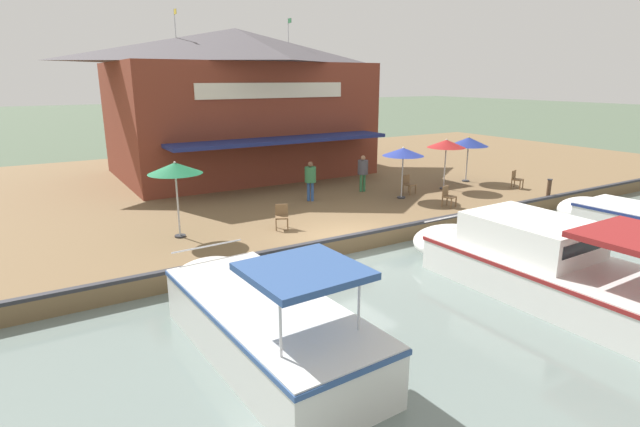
% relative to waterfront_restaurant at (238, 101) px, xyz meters
% --- Properties ---
extents(ground_plane, '(220.00, 220.00, 0.00)m').
position_rel_waterfront_restaurant_xyz_m(ground_plane, '(13.11, -1.67, -4.46)').
color(ground_plane, '#4C5B47').
extents(quay_deck, '(22.00, 56.00, 0.60)m').
position_rel_waterfront_restaurant_xyz_m(quay_deck, '(2.11, -1.67, -4.16)').
color(quay_deck, brown).
rests_on(quay_deck, ground).
extents(quay_edge_fender, '(0.20, 50.40, 0.10)m').
position_rel_waterfront_restaurant_xyz_m(quay_edge_fender, '(13.01, -1.67, -3.81)').
color(quay_edge_fender, '#2D2D33').
rests_on(quay_edge_fender, quay_deck).
extents(waterfront_restaurant, '(10.59, 13.17, 8.34)m').
position_rel_waterfront_restaurant_xyz_m(waterfront_restaurant, '(0.00, 0.00, 0.00)').
color(waterfront_restaurant, brown).
rests_on(waterfront_restaurant, quay_deck).
extents(patio_umbrella_far_corner, '(1.74, 1.74, 2.52)m').
position_rel_waterfront_restaurant_xyz_m(patio_umbrella_far_corner, '(10.01, -6.37, -1.57)').
color(patio_umbrella_far_corner, '#B7B7B7').
rests_on(patio_umbrella_far_corner, quay_deck).
extents(patio_umbrella_near_quay_edge, '(1.77, 1.77, 2.37)m').
position_rel_waterfront_restaurant_xyz_m(patio_umbrella_near_quay_edge, '(9.19, 6.44, -1.72)').
color(patio_umbrella_near_quay_edge, '#B7B7B7').
rests_on(patio_umbrella_near_quay_edge, quay_deck).
extents(patio_umbrella_mid_patio_left, '(1.93, 1.93, 2.28)m').
position_rel_waterfront_restaurant_xyz_m(patio_umbrella_mid_patio_left, '(8.47, 8.70, -1.85)').
color(patio_umbrella_mid_patio_left, '#B7B7B7').
rests_on(patio_umbrella_mid_patio_left, quay_deck).
extents(patio_umbrella_mid_patio_right, '(1.78, 1.78, 2.25)m').
position_rel_waterfront_restaurant_xyz_m(patio_umbrella_mid_patio_right, '(9.59, 3.50, -1.83)').
color(patio_umbrella_mid_patio_right, '#B7B7B7').
rests_on(patio_umbrella_mid_patio_right, quay_deck).
extents(cafe_chair_mid_patio, '(0.51, 0.51, 0.85)m').
position_rel_waterfront_restaurant_xyz_m(cafe_chair_mid_patio, '(9.05, 4.36, -3.38)').
color(cafe_chair_mid_patio, brown).
rests_on(cafe_chair_mid_patio, quay_deck).
extents(cafe_chair_facing_river, '(0.56, 0.56, 0.85)m').
position_rel_waterfront_restaurant_xyz_m(cafe_chair_facing_river, '(10.85, 9.50, -3.38)').
color(cafe_chair_facing_river, brown).
rests_on(cafe_chair_facing_river, quay_deck).
extents(cafe_chair_beside_entrance, '(0.55, 0.55, 0.85)m').
position_rel_waterfront_restaurant_xyz_m(cafe_chair_beside_entrance, '(11.72, 4.13, -3.38)').
color(cafe_chair_beside_entrance, brown).
rests_on(cafe_chair_beside_entrance, quay_deck).
extents(cafe_chair_far_corner_seat, '(0.59, 0.59, 0.85)m').
position_rel_waterfront_restaurant_xyz_m(cafe_chair_far_corner_seat, '(10.92, -3.05, -3.38)').
color(cafe_chair_far_corner_seat, brown).
rests_on(cafe_chair_far_corner_seat, quay_deck).
extents(person_near_entrance, '(0.48, 0.48, 1.69)m').
position_rel_waterfront_restaurant_xyz_m(person_near_entrance, '(7.95, -0.15, -2.80)').
color(person_near_entrance, '#2D5193').
rests_on(person_near_entrance, quay_deck).
extents(person_mid_patio, '(0.48, 0.48, 1.68)m').
position_rel_waterfront_restaurant_xyz_m(person_mid_patio, '(7.62, 2.83, -2.81)').
color(person_mid_patio, '#337547').
rests_on(person_mid_patio, quay_deck).
extents(motorboat_distant_upstream, '(7.00, 2.62, 2.41)m').
position_rel_waterfront_restaurant_xyz_m(motorboat_distant_upstream, '(16.73, -6.71, -3.71)').
color(motorboat_distant_upstream, silver).
rests_on(motorboat_distant_upstream, river_water).
extents(motorboat_mid_row, '(9.34, 3.12, 2.21)m').
position_rel_waterfront_restaurant_xyz_m(motorboat_mid_row, '(18.25, 1.07, -3.64)').
color(motorboat_mid_row, white).
rests_on(motorboat_mid_row, river_water).
extents(mooring_post, '(0.22, 0.22, 0.79)m').
position_rel_waterfront_restaurant_xyz_m(mooring_post, '(12.76, 9.26, -3.46)').
color(mooring_post, '#473323').
rests_on(mooring_post, quay_deck).
extents(tree_behind_restaurant, '(3.50, 3.34, 6.71)m').
position_rel_waterfront_restaurant_xyz_m(tree_behind_restaurant, '(-2.10, 0.66, 1.06)').
color(tree_behind_restaurant, brown).
rests_on(tree_behind_restaurant, quay_deck).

